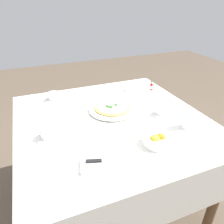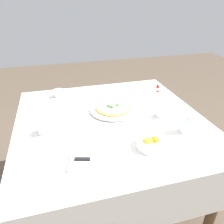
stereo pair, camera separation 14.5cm
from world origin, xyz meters
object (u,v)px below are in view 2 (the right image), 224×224
Objects in this scene: coffee_cup_left_edge at (44,129)px; napkin_folded at (92,162)px; pizza at (113,107)px; pepper_shaker at (155,90)px; hot_sauce_bottle at (157,88)px; coffee_cup_far_right at (162,114)px; coffee_cup_center_back at (59,94)px; water_glass_near_left at (185,124)px; pizza_plate at (113,109)px; dinner_knife at (93,159)px; citrus_bowl at (150,143)px; menu_card at (134,88)px; salt_shaker at (160,89)px.

napkin_folded is (0.22, -0.32, -0.02)m from coffee_cup_left_edge.
pepper_shaker is at bearing 26.53° from pizza.
hot_sauce_bottle is at bearing 26.12° from pizza.
hot_sauce_bottle is at bearing 68.55° from coffee_cup_far_right.
water_glass_near_left is (0.69, -0.70, 0.02)m from coffee_cup_center_back.
pizza_plate is 2.52× the size of coffee_cup_left_edge.
coffee_cup_far_right and coffee_cup_center_back have the same top height.
coffee_cup_center_back is 0.83m from dinner_knife.
coffee_cup_far_right is 0.40m from pepper_shaker.
pizza is 1.65× the size of citrus_bowl.
coffee_cup_left_edge is (-0.11, -0.50, 0.00)m from coffee_cup_center_back.
hot_sauce_bottle reaches higher than menu_card.
hot_sauce_bottle is at bearing -8.22° from coffee_cup_center_back.
citrus_bowl is at bearing 37.89° from menu_card.
napkin_folded is 0.93m from menu_card.
pepper_shaker is at bearing 23.05° from coffee_cup_left_edge.
dinner_knife is (0.23, -0.32, -0.00)m from coffee_cup_left_edge.
menu_card is at bearing 95.87° from water_glass_near_left.
pizza_plate is 0.49m from coffee_cup_center_back.
coffee_cup_center_back is at bearing 114.75° from dinner_knife.
coffee_cup_far_right is at bearing 47.60° from dinner_knife.
salt_shaker is (0.71, 0.72, 0.00)m from dinner_knife.
menu_card reaches higher than salt_shaker.
pizza is 0.49m from hot_sauce_bottle.
pepper_shaker is (-0.03, -0.01, -0.01)m from hot_sauce_bottle.
hot_sauce_bottle reaches higher than pizza.
dinner_knife is at bearing -1.36° from napkin_folded.
coffee_cup_far_right is 1.11× the size of water_glass_near_left.
coffee_cup_left_edge is 0.98m from hot_sauce_bottle.
coffee_cup_center_back is 0.69× the size of dinner_knife.
coffee_cup_center_back is 0.80m from hot_sauce_bottle.
pizza_plate is 2.51× the size of coffee_cup_far_right.
pizza is 0.49m from coffee_cup_center_back.
hot_sauce_bottle is 1.48× the size of salt_shaker.
pizza is 2.11× the size of water_glass_near_left.
pizza is 0.50m from water_glass_near_left.
dinner_knife is at bearing -167.63° from water_glass_near_left.
coffee_cup_far_right is 1.00× the size of coffee_cup_left_edge.
water_glass_near_left is 0.61× the size of dinner_knife.
pizza is at bearing -43.04° from coffee_cup_center_back.
pizza_plate is at bearing 99.93° from citrus_bowl.
citrus_bowl is at bearing -127.29° from coffee_cup_far_right.
coffee_cup_left_edge is at bearing -102.40° from coffee_cup_center_back.
menu_card is (0.27, 0.29, 0.02)m from pizza_plate.
pizza is (-0.00, 0.00, 0.01)m from pizza_plate.
menu_card reaches higher than pizza_plate.
water_glass_near_left is 2.08× the size of salt_shaker.
napkin_folded is 0.01m from dinner_knife.
pizza is 0.55m from napkin_folded.
pizza_plate is at bearing 132.51° from water_glass_near_left.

